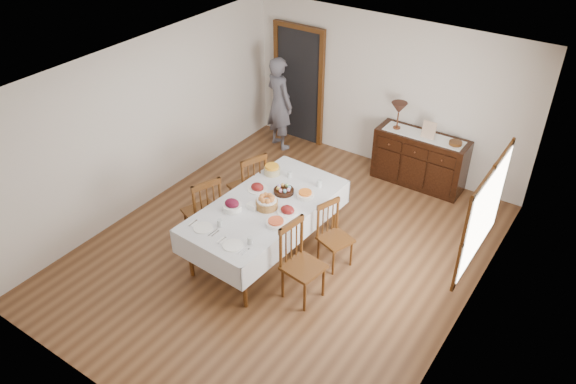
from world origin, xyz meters
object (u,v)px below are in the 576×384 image
Objects in this scene: chair_left_near at (204,210)px; person at (279,100)px; dining_table at (266,210)px; sideboard at (420,159)px; table_lamp at (399,109)px; chair_right_far at (333,234)px; chair_left_far at (249,185)px; chair_right_near at (300,261)px.

person is (-0.77, 2.95, 0.35)m from chair_left_near.
dining_table is 1.61× the size of sideboard.
table_lamp is (-0.45, -0.03, 0.80)m from sideboard.
chair_right_far is at bearing 23.45° from dining_table.
chair_right_far is at bearing -93.54° from sideboard.
chair_left_far is 1.86m from chair_right_near.
chair_left_near is 1.17× the size of chair_right_far.
chair_right_far is 2.64m from table_lamp.
chair_left_far is (-0.71, 0.55, -0.16)m from dining_table.
sideboard is (1.03, 2.86, -0.26)m from dining_table.
chair_right_near is 0.78m from chair_right_far.
dining_table is 0.91m from chair_left_far.
chair_left_near is 0.61× the size of person.
sideboard is at bearing 162.55° from chair_left_far.
person is at bearing 46.58° from chair_right_near.
sideboard is at bearing -155.53° from person.
chair_left_far is at bearing -167.92° from chair_left_near.
chair_left_near is at bearing -114.32° from table_lamp.
chair_left_near is 2.41× the size of table_lamp.
dining_table is at bearing 129.74° from chair_right_far.
chair_left_far is 2.89m from sideboard.
chair_right_near is 3.37m from table_lamp.
chair_left_near is at bearing 124.04° from person.
chair_right_near is 3.96m from person.
table_lamp is at bearing 81.64° from dining_table.
sideboard is at bearing 4.84° from chair_right_near.
chair_left_near reaches higher than dining_table.
chair_left_near is 0.74× the size of sideboard.
sideboard is 2.69m from person.
chair_right_near is 1.15× the size of chair_right_far.
chair_right_far is at bearing -83.27° from table_lamp.
dining_table is 2.19× the size of chair_left_far.
dining_table is at bearing 71.81° from chair_left_far.
sideboard is 0.82× the size of person.
person reaches higher than chair_left_far.
dining_table is at bearing 69.74° from chair_right_near.
table_lamp is at bearing 26.32° from chair_right_far.
chair_left_far is at bearing -119.51° from table_lamp.
dining_table is 0.98m from chair_right_near.
chair_right_near is at bearing 148.06° from person.
chair_right_far is 2.05× the size of table_lamp.
dining_table is 1.32× the size of person.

